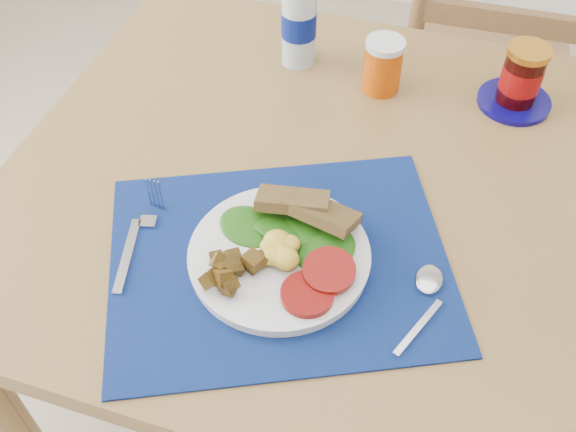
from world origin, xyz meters
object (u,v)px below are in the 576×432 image
Objects in this scene: chair_far at (493,47)px; water_bottle at (299,16)px; juice_glass at (383,67)px; jam_on_saucer at (521,80)px; breakfast_plate at (275,254)px.

water_bottle is (-0.35, -0.43, 0.27)m from chair_far.
chair_far is at bearing 67.67° from juice_glass.
water_bottle is 1.71× the size of jam_on_saucer.
chair_far is at bearing 95.50° from jam_on_saucer.
breakfast_plate is at bearing -76.76° from water_bottle.
breakfast_plate is 0.54m from jam_on_saucer.
juice_glass is at bearing -11.28° from water_bottle.
chair_far is 5.25× the size of water_bottle.
chair_far reaches higher than breakfast_plate.
breakfast_plate is 2.72× the size of juice_glass.
breakfast_plate is (-0.24, -0.89, 0.20)m from chair_far.
water_bottle is at bearing 101.71° from breakfast_plate.
juice_glass is (0.05, 0.43, 0.02)m from breakfast_plate.
water_bottle is 0.17m from juice_glass.
breakfast_plate is 1.16× the size of water_bottle.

